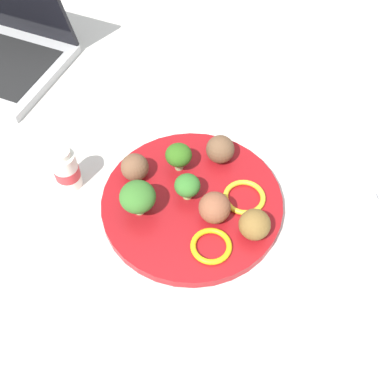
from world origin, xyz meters
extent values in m
plane|color=silver|center=(0.00, 0.00, 0.00)|extent=(4.00, 4.00, 0.00)
cylinder|color=maroon|center=(0.00, 0.00, 0.01)|extent=(0.28, 0.28, 0.02)
cylinder|color=#9DCA75|center=(-0.08, -0.02, 0.02)|extent=(0.02, 0.02, 0.02)
ellipsoid|color=#376E29|center=(-0.08, -0.02, 0.05)|extent=(0.05, 0.05, 0.04)
cylinder|color=#92B973|center=(-0.02, 0.06, 0.02)|extent=(0.01, 0.01, 0.02)
ellipsoid|color=#33641A|center=(-0.02, 0.06, 0.05)|extent=(0.04, 0.04, 0.03)
cylinder|color=#91CF6B|center=(-0.01, 0.01, 0.02)|extent=(0.01, 0.01, 0.01)
ellipsoid|color=#35732B|center=(-0.01, 0.01, 0.04)|extent=(0.04, 0.04, 0.03)
sphere|color=brown|center=(-0.09, 0.05, 0.04)|extent=(0.04, 0.04, 0.04)
sphere|color=brown|center=(0.09, -0.06, 0.04)|extent=(0.05, 0.05, 0.05)
sphere|color=brown|center=(0.03, -0.03, 0.04)|extent=(0.05, 0.05, 0.05)
sphere|color=brown|center=(0.05, 0.08, 0.04)|extent=(0.05, 0.05, 0.05)
torus|color=yellow|center=(0.03, -0.08, 0.02)|extent=(0.07, 0.07, 0.01)
torus|color=yellow|center=(0.08, 0.00, 0.02)|extent=(0.08, 0.08, 0.01)
cube|color=white|center=(0.26, -0.02, 0.00)|extent=(0.18, 0.13, 0.01)
cube|color=silver|center=(0.25, 0.00, 0.01)|extent=(0.09, 0.02, 0.01)
cube|color=silver|center=(0.24, -0.04, 0.01)|extent=(0.09, 0.02, 0.01)
cylinder|color=white|center=(-0.20, 0.05, 0.03)|extent=(0.04, 0.04, 0.07)
cylinder|color=red|center=(-0.20, 0.05, 0.03)|extent=(0.04, 0.04, 0.02)
cylinder|color=silver|center=(-0.20, 0.05, 0.07)|extent=(0.03, 0.03, 0.01)
camera|label=1|loc=(-0.01, -0.42, 0.61)|focal=44.52mm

